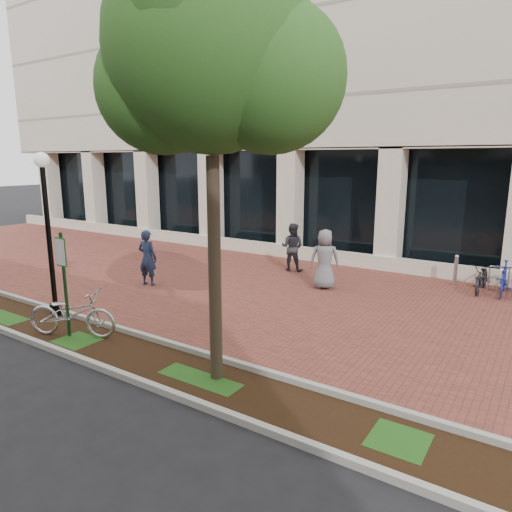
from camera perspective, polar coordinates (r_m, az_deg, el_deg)
The scene contains 14 objects.
ground at distance 13.44m, azimuth 1.41°, elevation -4.50°, with size 120.00×120.00×0.00m, color black.
brick_plaza at distance 13.44m, azimuth 1.41°, elevation -4.48°, with size 40.00×9.00×0.01m, color brown.
planting_strip at distance 9.66m, azimuth -15.69°, elevation -11.73°, with size 40.00×1.50×0.01m, color black.
curb_plaza_side at distance 10.10m, azimuth -12.46°, elevation -10.15°, with size 40.00×0.12×0.12m, color #A4A49B.
curb_street_side at distance 9.22m, azimuth -19.29°, elevation -12.79°, with size 40.00×0.12×0.12m, color #A4A49B.
near_office_building at distance 23.32m, azimuth 17.04°, elevation 27.04°, with size 40.00×12.12×16.00m.
parking_sign at distance 10.54m, azimuth -22.96°, elevation -1.77°, with size 0.34×0.07×2.32m.
lamppost at distance 12.06m, azimuth -24.58°, elevation 3.49°, with size 0.36×0.36×3.99m.
street_tree at distance 7.66m, azimuth -5.23°, elevation 23.10°, with size 3.91×3.26×7.14m.
locked_bicycle at distance 10.79m, azimuth -22.01°, elevation -6.68°, with size 0.70×2.00×1.05m, color silver.
pedestrian_left at distance 14.33m, azimuth -13.41°, elevation -0.23°, with size 0.63×0.41×1.73m, color #1E2B4C.
pedestrian_mid at distance 15.83m, azimuth 4.55°, elevation 1.11°, with size 0.81×0.63×1.67m, color #28282D.
pedestrian_right at distance 13.72m, azimuth 8.58°, elevation -0.40°, with size 0.88×0.57×1.81m, color slate.
bollard at distance 15.28m, azimuth 23.69°, elevation -1.59°, with size 0.12×0.12×0.97m.
Camera 1 is at (6.81, -10.94, 3.82)m, focal length 32.00 mm.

